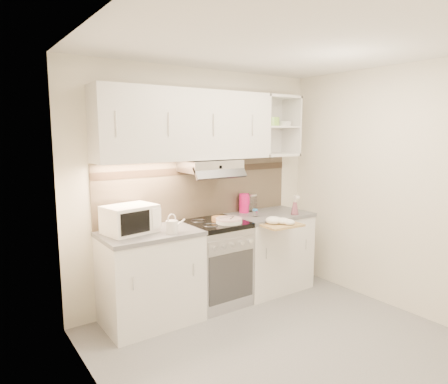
% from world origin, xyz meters
% --- Properties ---
extents(ground, '(3.00, 3.00, 0.00)m').
position_xyz_m(ground, '(0.00, 0.00, 0.00)').
color(ground, gray).
rests_on(ground, ground).
extents(room_shell, '(3.04, 2.84, 2.52)m').
position_xyz_m(room_shell, '(0.00, 0.37, 1.63)').
color(room_shell, white).
rests_on(room_shell, ground).
extents(base_cabinet_left, '(0.90, 0.60, 0.86)m').
position_xyz_m(base_cabinet_left, '(-0.75, 1.10, 0.43)').
color(base_cabinet_left, white).
rests_on(base_cabinet_left, ground).
extents(worktop_left, '(0.92, 0.62, 0.04)m').
position_xyz_m(worktop_left, '(-0.75, 1.10, 0.88)').
color(worktop_left, slate).
rests_on(worktop_left, base_cabinet_left).
extents(base_cabinet_right, '(0.90, 0.60, 0.86)m').
position_xyz_m(base_cabinet_right, '(0.75, 1.10, 0.43)').
color(base_cabinet_right, white).
rests_on(base_cabinet_right, ground).
extents(worktop_right, '(0.92, 0.62, 0.04)m').
position_xyz_m(worktop_right, '(0.75, 1.10, 0.88)').
color(worktop_right, slate).
rests_on(worktop_right, base_cabinet_right).
extents(electric_range, '(0.60, 0.60, 0.90)m').
position_xyz_m(electric_range, '(0.00, 1.10, 0.45)').
color(electric_range, '#B7B7BC').
rests_on(electric_range, ground).
extents(microwave, '(0.51, 0.41, 0.26)m').
position_xyz_m(microwave, '(-0.91, 1.16, 1.03)').
color(microwave, white).
rests_on(microwave, worktop_left).
extents(watering_can, '(0.22, 0.11, 0.19)m').
position_xyz_m(watering_can, '(-0.60, 0.92, 0.97)').
color(watering_can, silver).
rests_on(watering_can, worktop_left).
extents(plate_stack, '(0.27, 0.27, 0.06)m').
position_xyz_m(plate_stack, '(0.08, 0.96, 0.93)').
color(plate_stack, white).
rests_on(plate_stack, electric_range).
extents(bread_loaf, '(0.18, 0.18, 0.04)m').
position_xyz_m(bread_loaf, '(0.06, 1.10, 0.92)').
color(bread_loaf, olive).
rests_on(bread_loaf, electric_range).
extents(pink_pitcher, '(0.12, 0.11, 0.22)m').
position_xyz_m(pink_pitcher, '(0.53, 1.30, 1.01)').
color(pink_pitcher, '#D70F64').
rests_on(pink_pitcher, worktop_right).
extents(glass_jar, '(0.11, 0.11, 0.21)m').
position_xyz_m(glass_jar, '(0.66, 1.30, 1.00)').
color(glass_jar, white).
rests_on(glass_jar, worktop_right).
extents(spice_jar, '(0.06, 0.06, 0.08)m').
position_xyz_m(spice_jar, '(0.50, 1.06, 0.94)').
color(spice_jar, silver).
rests_on(spice_jar, worktop_right).
extents(spray_bottle, '(0.09, 0.09, 0.23)m').
position_xyz_m(spray_bottle, '(0.94, 0.88, 0.99)').
color(spray_bottle, pink).
rests_on(spray_bottle, worktop_right).
extents(cutting_board, '(0.43, 0.39, 0.02)m').
position_xyz_m(cutting_board, '(0.55, 0.71, 0.87)').
color(cutting_board, '#A9805B').
rests_on(cutting_board, base_cabinet_right).
extents(dish_towel, '(0.28, 0.24, 0.08)m').
position_xyz_m(dish_towel, '(0.55, 0.67, 0.92)').
color(dish_towel, silver).
rests_on(dish_towel, cutting_board).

